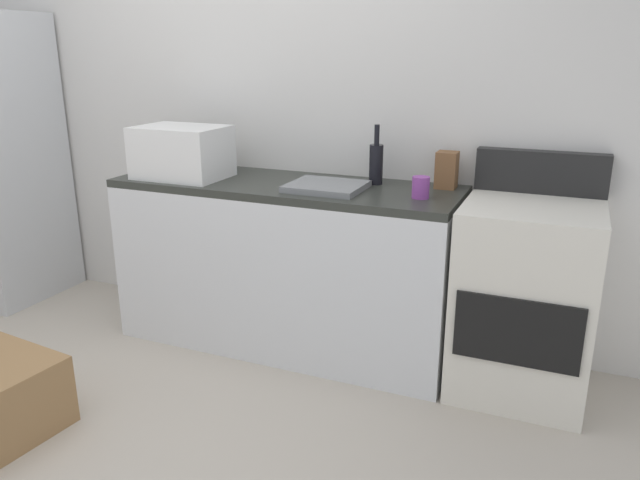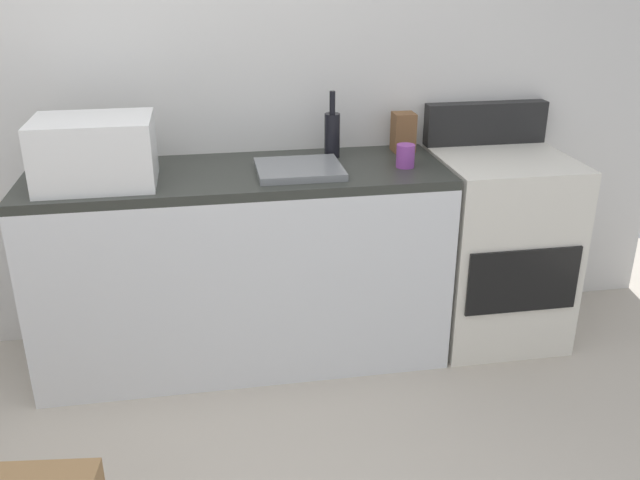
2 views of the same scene
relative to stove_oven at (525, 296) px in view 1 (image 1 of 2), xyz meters
The scene contains 9 objects.
ground_plane 1.99m from the stove_oven, 141.59° to the right, with size 6.00×6.00×0.00m, color #B2A899.
wall_back 1.77m from the stove_oven, 167.22° to the left, with size 5.00×0.10×2.60m, color silver.
kitchen_counter 1.22m from the stove_oven, behind, with size 1.80×0.60×0.90m.
stove_oven is the anchor object (origin of this frame).
microwave 1.87m from the stove_oven, behind, with size 0.46×0.34×0.27m, color white.
sink_basin 1.07m from the stove_oven, behind, with size 0.36×0.32×0.03m, color slate.
wine_bottle 0.96m from the stove_oven, 169.78° to the left, with size 0.07×0.07×0.30m.
coffee_mug 0.70m from the stove_oven, behind, with size 0.08×0.08×0.10m, color purple.
knife_block 0.71m from the stove_oven, 156.65° to the left, with size 0.10×0.10×0.18m, color brown.
Camera 1 is at (1.66, -1.57, 1.56)m, focal length 34.24 mm.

